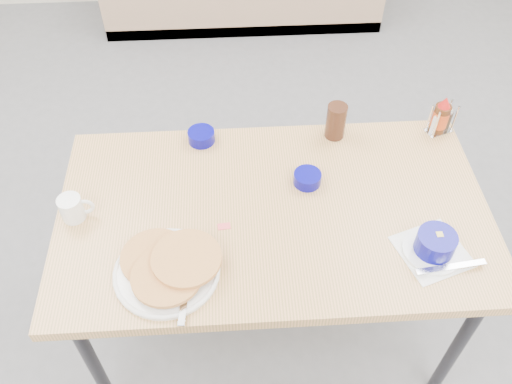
{
  "coord_description": "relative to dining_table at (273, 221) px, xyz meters",
  "views": [
    {
      "loc": [
        -0.13,
        -0.86,
        2.11
      ],
      "look_at": [
        -0.06,
        0.28,
        0.82
      ],
      "focal_mm": 38.0,
      "sensor_mm": 36.0,
      "label": 1
    }
  ],
  "objects": [
    {
      "name": "creamer_bowl",
      "position": [
        -0.24,
        0.34,
        0.08
      ],
      "size": [
        0.1,
        0.1,
        0.04
      ],
      "rotation": [
        0.0,
        0.0,
        -0.08
      ],
      "color": "#06057B",
      "rests_on": "dining_table"
    },
    {
      "name": "dining_table",
      "position": [
        0.0,
        0.0,
        0.0
      ],
      "size": [
        1.4,
        0.8,
        0.76
      ],
      "color": "tan",
      "rests_on": "ground"
    },
    {
      "name": "syrup_bottle",
      "position": [
        0.63,
        0.34,
        0.13
      ],
      "size": [
        0.06,
        0.06,
        0.16
      ],
      "rotation": [
        0.0,
        0.0,
        -0.02
      ],
      "color": "#47230F",
      "rests_on": "dining_table"
    },
    {
      "name": "grits_setting",
      "position": [
        0.47,
        -0.2,
        0.1
      ],
      "size": [
        0.27,
        0.25,
        0.08
      ],
      "rotation": [
        0.0,
        0.0,
        0.32
      ],
      "color": "white",
      "rests_on": "dining_table"
    },
    {
      "name": "condiment_caddy",
      "position": [
        0.64,
        0.34,
        0.1
      ],
      "size": [
        0.11,
        0.09,
        0.12
      ],
      "rotation": [
        0.0,
        0.0,
        0.34
      ],
      "color": "silver",
      "rests_on": "dining_table"
    },
    {
      "name": "coffee_mug",
      "position": [
        -0.64,
        0.01,
        0.11
      ],
      "size": [
        0.11,
        0.07,
        0.08
      ],
      "rotation": [
        0.0,
        0.0,
        0.08
      ],
      "color": "white",
      "rests_on": "dining_table"
    },
    {
      "name": "sugar_wrapper",
      "position": [
        -0.16,
        -0.06,
        0.06
      ],
      "size": [
        0.04,
        0.03,
        0.0
      ],
      "primitive_type": "cube",
      "rotation": [
        0.0,
        0.0,
        0.1
      ],
      "color": "#F6525B",
      "rests_on": "dining_table"
    },
    {
      "name": "ground",
      "position": [
        0.0,
        -0.25,
        -0.7
      ],
      "size": [
        6.0,
        6.0,
        0.0
      ],
      "primitive_type": "plane",
      "color": "slate",
      "rests_on": "ground"
    },
    {
      "name": "butter_bowl",
      "position": [
        0.12,
        0.11,
        0.08
      ],
      "size": [
        0.09,
        0.09,
        0.04
      ],
      "rotation": [
        0.0,
        0.0,
        0.14
      ],
      "color": "#06057B",
      "rests_on": "dining_table"
    },
    {
      "name": "amber_tumbler",
      "position": [
        0.25,
        0.34,
        0.13
      ],
      "size": [
        0.09,
        0.09,
        0.13
      ],
      "primitive_type": "cylinder",
      "rotation": [
        0.0,
        0.0,
        -0.42
      ],
      "color": "#371D11",
      "rests_on": "dining_table"
    },
    {
      "name": "pancake_plate",
      "position": [
        -0.33,
        -0.22,
        0.08
      ],
      "size": [
        0.32,
        0.34,
        0.06
      ],
      "rotation": [
        0.0,
        0.0,
        -0.4
      ],
      "color": "white",
      "rests_on": "dining_table"
    }
  ]
}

